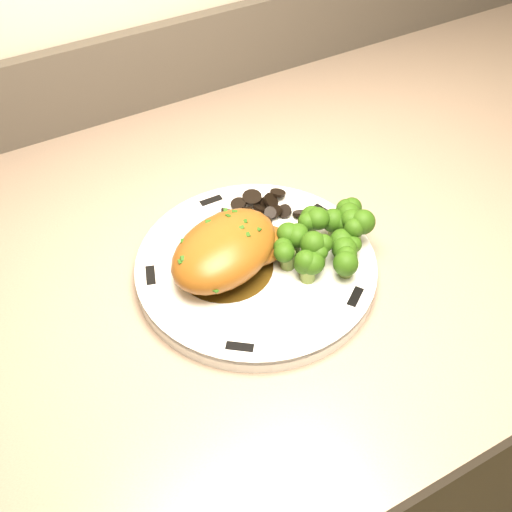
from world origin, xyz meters
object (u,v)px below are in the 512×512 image
counter (384,358)px  broccoli_florets (326,240)px  plate (256,268)px  chicken_breast (229,249)px

counter → broccoli_florets: size_ratio=17.45×
plate → broccoli_florets: 0.08m
plate → broccoli_florets: (0.07, -0.03, 0.03)m
plate → broccoli_florets: bearing=-19.1°
counter → plate: 0.54m
plate → counter: bearing=10.2°
counter → plate: counter is taller
plate → chicken_breast: 0.05m
plate → chicken_breast: size_ratio=1.64×
plate → broccoli_florets: size_ratio=2.26×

